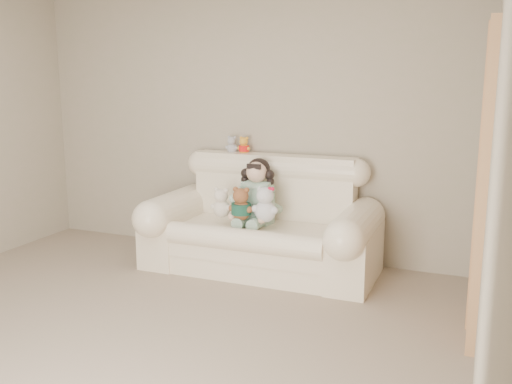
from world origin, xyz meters
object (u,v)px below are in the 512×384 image
(sofa, at_px, (260,215))
(white_cat, at_px, (265,201))
(cream_teddy, at_px, (221,200))
(seated_child, at_px, (257,191))
(brown_teddy, at_px, (241,201))

(sofa, height_order, white_cat, sofa)
(white_cat, relative_size, cream_teddy, 1.19)
(white_cat, bearing_deg, seated_child, 124.48)
(brown_teddy, bearing_deg, seated_child, 88.54)
(seated_child, relative_size, white_cat, 1.61)
(sofa, distance_m, seated_child, 0.23)
(seated_child, bearing_deg, cream_teddy, -132.87)
(seated_child, relative_size, cream_teddy, 1.91)
(sofa, height_order, brown_teddy, sofa)
(sofa, xyz_separation_m, cream_teddy, (-0.32, -0.13, 0.14))
(sofa, xyz_separation_m, seated_child, (-0.06, 0.08, 0.21))
(seated_child, distance_m, cream_teddy, 0.34)
(sofa, relative_size, white_cat, 5.55)
(seated_child, xyz_separation_m, cream_teddy, (-0.26, -0.21, -0.07))
(sofa, xyz_separation_m, white_cat, (0.10, -0.14, 0.17))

